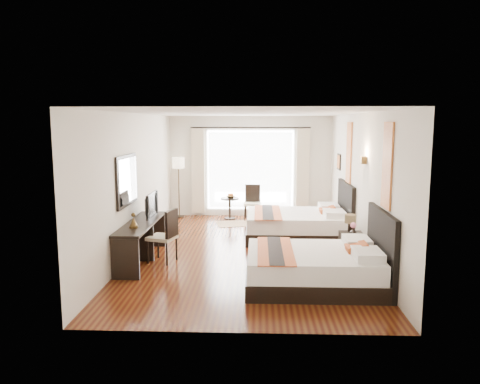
{
  "coord_description": "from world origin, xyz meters",
  "views": [
    {
      "loc": [
        0.23,
        -9.29,
        2.61
      ],
      "look_at": [
        -0.15,
        0.18,
        1.21
      ],
      "focal_mm": 35.0,
      "sensor_mm": 36.0,
      "label": 1
    }
  ],
  "objects_px": {
    "table_lamp": "(350,220)",
    "floor_lamp": "(178,167)",
    "side_table": "(230,208)",
    "desk_chair": "(163,246)",
    "nightstand": "(352,246)",
    "vase": "(353,232)",
    "console_desk": "(141,242)",
    "television": "(148,205)",
    "fruit_bowl": "(231,197)",
    "bed_near": "(319,266)",
    "window_chair": "(252,209)",
    "bed_far": "(299,224)"
  },
  "relations": [
    {
      "from": "nightstand",
      "to": "television",
      "type": "height_order",
      "value": "television"
    },
    {
      "from": "desk_chair",
      "to": "vase",
      "type": "bearing_deg",
      "value": -160.75
    },
    {
      "from": "television",
      "to": "fruit_bowl",
      "type": "xyz_separation_m",
      "value": [
        1.44,
        3.46,
        -0.39
      ]
    },
    {
      "from": "bed_far",
      "to": "console_desk",
      "type": "bearing_deg",
      "value": -149.01
    },
    {
      "from": "table_lamp",
      "to": "floor_lamp",
      "type": "distance_m",
      "value": 5.54
    },
    {
      "from": "nightstand",
      "to": "side_table",
      "type": "height_order",
      "value": "side_table"
    },
    {
      "from": "nightstand",
      "to": "desk_chair",
      "type": "distance_m",
      "value": 3.6
    },
    {
      "from": "vase",
      "to": "side_table",
      "type": "xyz_separation_m",
      "value": [
        -2.57,
        3.89,
        -0.28
      ]
    },
    {
      "from": "vase",
      "to": "desk_chair",
      "type": "xyz_separation_m",
      "value": [
        -3.58,
        -0.16,
        -0.26
      ]
    },
    {
      "from": "floor_lamp",
      "to": "fruit_bowl",
      "type": "height_order",
      "value": "floor_lamp"
    },
    {
      "from": "television",
      "to": "side_table",
      "type": "xyz_separation_m",
      "value": [
        1.42,
        3.47,
        -0.71
      ]
    },
    {
      "from": "side_table",
      "to": "bed_near",
      "type": "bearing_deg",
      "value": -71.45
    },
    {
      "from": "floor_lamp",
      "to": "fruit_bowl",
      "type": "relative_size",
      "value": 7.07
    },
    {
      "from": "window_chair",
      "to": "television",
      "type": "bearing_deg",
      "value": -28.61
    },
    {
      "from": "table_lamp",
      "to": "floor_lamp",
      "type": "bearing_deg",
      "value": 136.58
    },
    {
      "from": "vase",
      "to": "console_desk",
      "type": "height_order",
      "value": "console_desk"
    },
    {
      "from": "vase",
      "to": "side_table",
      "type": "bearing_deg",
      "value": 123.48
    },
    {
      "from": "console_desk",
      "to": "fruit_bowl",
      "type": "relative_size",
      "value": 9.31
    },
    {
      "from": "floor_lamp",
      "to": "window_chair",
      "type": "xyz_separation_m",
      "value": [
        2.04,
        -0.27,
        -1.12
      ]
    },
    {
      "from": "nightstand",
      "to": "table_lamp",
      "type": "xyz_separation_m",
      "value": [
        -0.01,
        0.15,
        0.48
      ]
    },
    {
      "from": "table_lamp",
      "to": "vase",
      "type": "height_order",
      "value": "table_lamp"
    },
    {
      "from": "side_table",
      "to": "desk_chair",
      "type": "bearing_deg",
      "value": -104.0
    },
    {
      "from": "console_desk",
      "to": "fruit_bowl",
      "type": "distance_m",
      "value": 4.28
    },
    {
      "from": "television",
      "to": "fruit_bowl",
      "type": "bearing_deg",
      "value": -21.96
    },
    {
      "from": "fruit_bowl",
      "to": "console_desk",
      "type": "bearing_deg",
      "value": -110.03
    },
    {
      "from": "bed_near",
      "to": "vase",
      "type": "distance_m",
      "value": 1.6
    },
    {
      "from": "nightstand",
      "to": "table_lamp",
      "type": "distance_m",
      "value": 0.51
    },
    {
      "from": "table_lamp",
      "to": "vase",
      "type": "relative_size",
      "value": 2.65
    },
    {
      "from": "nightstand",
      "to": "table_lamp",
      "type": "bearing_deg",
      "value": 94.4
    },
    {
      "from": "console_desk",
      "to": "side_table",
      "type": "bearing_deg",
      "value": 70.29
    },
    {
      "from": "nightstand",
      "to": "console_desk",
      "type": "xyz_separation_m",
      "value": [
        -4.02,
        -0.27,
        0.12
      ]
    },
    {
      "from": "vase",
      "to": "floor_lamp",
      "type": "bearing_deg",
      "value": 134.51
    },
    {
      "from": "table_lamp",
      "to": "bed_far",
      "type": "bearing_deg",
      "value": 119.83
    },
    {
      "from": "console_desk",
      "to": "window_chair",
      "type": "bearing_deg",
      "value": 62.31
    },
    {
      "from": "bed_near",
      "to": "fruit_bowl",
      "type": "xyz_separation_m",
      "value": [
        -1.73,
        5.24,
        0.29
      ]
    },
    {
      "from": "bed_near",
      "to": "console_desk",
      "type": "bearing_deg",
      "value": 159.08
    },
    {
      "from": "floor_lamp",
      "to": "nightstand",
      "type": "bearing_deg",
      "value": -44.45
    },
    {
      "from": "table_lamp",
      "to": "console_desk",
      "type": "relative_size",
      "value": 0.16
    },
    {
      "from": "window_chair",
      "to": "table_lamp",
      "type": "bearing_deg",
      "value": 31.63
    },
    {
      "from": "console_desk",
      "to": "window_chair",
      "type": "height_order",
      "value": "window_chair"
    },
    {
      "from": "side_table",
      "to": "window_chair",
      "type": "bearing_deg",
      "value": -8.95
    },
    {
      "from": "vase",
      "to": "floor_lamp",
      "type": "distance_m",
      "value": 5.76
    },
    {
      "from": "nightstand",
      "to": "television",
      "type": "distance_m",
      "value": 4.08
    },
    {
      "from": "bed_near",
      "to": "vase",
      "type": "height_order",
      "value": "bed_near"
    },
    {
      "from": "table_lamp",
      "to": "side_table",
      "type": "distance_m",
      "value": 4.45
    },
    {
      "from": "window_chair",
      "to": "nightstand",
      "type": "bearing_deg",
      "value": 30.76
    },
    {
      "from": "bed_near",
      "to": "table_lamp",
      "type": "bearing_deg",
      "value": 63.68
    },
    {
      "from": "bed_near",
      "to": "window_chair",
      "type": "xyz_separation_m",
      "value": [
        -1.14,
        5.14,
        -0.03
      ]
    },
    {
      "from": "television",
      "to": "floor_lamp",
      "type": "height_order",
      "value": "floor_lamp"
    },
    {
      "from": "bed_near",
      "to": "vase",
      "type": "xyz_separation_m",
      "value": [
        0.81,
        1.35,
        0.25
      ]
    }
  ]
}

